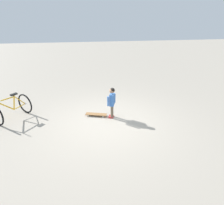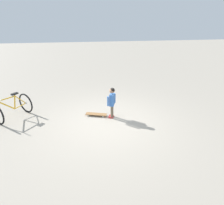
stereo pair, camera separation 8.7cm
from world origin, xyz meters
name	(u,v)px [view 1 (the left image)]	position (x,y,z in m)	size (l,w,h in m)	color
ground_plane	(107,122)	(0.00, 0.00, 0.00)	(50.00, 50.00, 0.00)	#9E9384
child_person	(112,100)	(-0.22, -0.32, 0.66)	(0.32, 0.29, 1.06)	brown
skateboard	(96,114)	(0.30, -0.52, 0.06)	(0.75, 0.41, 0.07)	olive
bicycle_near	(11,108)	(3.06, -0.87, 0.38)	(1.24, 1.27, 0.85)	black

